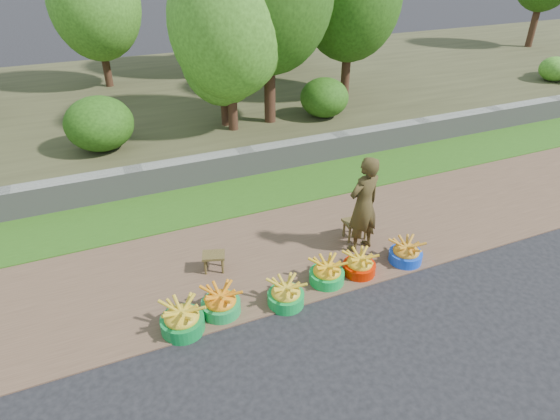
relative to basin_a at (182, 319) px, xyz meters
name	(u,v)px	position (x,y,z in m)	size (l,w,h in m)	color
ground_plane	(345,293)	(2.24, -0.20, -0.18)	(120.00, 120.00, 0.00)	black
dirt_shoulder	(306,246)	(2.24, 1.05, -0.17)	(80.00, 2.50, 0.02)	brown
grass_verge	(261,191)	(2.24, 3.05, -0.16)	(80.00, 1.50, 0.04)	#2E5F17
retaining_wall	(245,162)	(2.24, 3.90, 0.09)	(80.00, 0.35, 0.55)	gray
earth_bank	(188,98)	(2.24, 8.80, 0.07)	(80.00, 10.00, 0.50)	#414025
vegetation	(160,10)	(1.59, 7.95, 2.57)	(35.02, 7.77, 4.63)	#3A2216
basin_a	(182,319)	(0.00, 0.00, 0.00)	(0.55, 0.55, 0.41)	#0E7E34
basin_b	(221,303)	(0.54, 0.11, -0.01)	(0.52, 0.52, 0.39)	#1C9445
basin_c	(286,294)	(1.39, -0.07, -0.02)	(0.50, 0.50, 0.37)	#11953C
basin_d	(327,273)	(2.11, 0.12, -0.02)	(0.50, 0.50, 0.38)	#0EA03E
basin_e	(359,265)	(2.65, 0.11, -0.02)	(0.48, 0.48, 0.36)	red
basin_f	(406,253)	(3.45, 0.07, -0.02)	(0.50, 0.50, 0.37)	blue
stool_left	(214,257)	(0.71, 1.01, 0.06)	(0.39, 0.34, 0.29)	brown
stool_right	(355,224)	(3.06, 0.93, 0.10)	(0.39, 0.31, 0.33)	brown
vendor_woman	(364,205)	(2.99, 0.65, 0.62)	(0.57, 0.38, 1.57)	black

